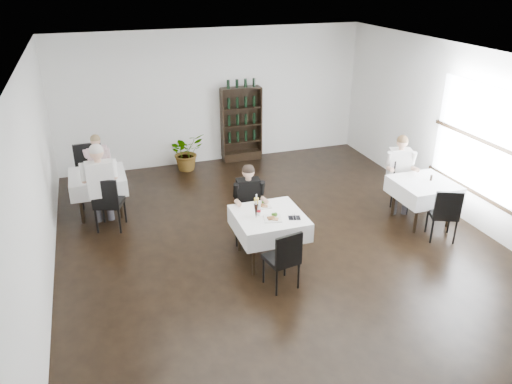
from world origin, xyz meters
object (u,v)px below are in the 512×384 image
potted_tree (186,152)px  wine_shelf (241,125)px  main_table (269,223)px  diner_main (249,199)px

potted_tree → wine_shelf: bearing=8.4°
wine_shelf → main_table: wine_shelf is taller
main_table → potted_tree: size_ratio=1.24×
main_table → diner_main: (-0.12, 0.60, 0.16)m
wine_shelf → diner_main: (-1.02, -3.71, -0.07)m
diner_main → main_table: bearing=-78.9°
wine_shelf → main_table: 4.41m
wine_shelf → main_table: bearing=-101.8°
potted_tree → diner_main: 3.54m
wine_shelf → main_table: (-0.90, -4.31, -0.23)m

